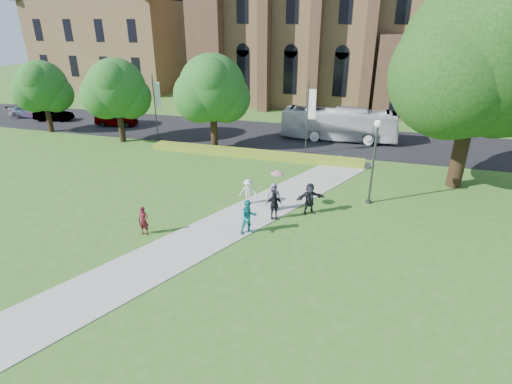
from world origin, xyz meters
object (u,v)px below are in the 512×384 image
(tour_coach, at_px, (339,124))
(streetlamp, at_px, (374,152))
(large_tree, at_px, (480,58))
(pedestrian_0, at_px, (144,221))
(car_2, at_px, (31,111))
(car_0, at_px, (116,118))
(car_1, at_px, (53,115))

(tour_coach, bearing_deg, streetlamp, -167.96)
(large_tree, bearing_deg, pedestrian_0, -144.53)
(streetlamp, bearing_deg, tour_coach, 103.51)
(large_tree, relative_size, car_2, 2.76)
(streetlamp, relative_size, car_2, 1.09)
(tour_coach, relative_size, car_2, 2.23)
(large_tree, height_order, car_0, large_tree)
(streetlamp, distance_m, car_2, 40.76)
(tour_coach, distance_m, pedestrian_0, 22.63)
(car_1, height_order, car_2, car_2)
(streetlamp, xyz_separation_m, tour_coach, (-3.29, 13.68, -1.79))
(car_0, bearing_deg, tour_coach, -97.69)
(streetlamp, relative_size, tour_coach, 0.49)
(streetlamp, relative_size, car_0, 1.18)
(tour_coach, distance_m, car_0, 23.30)
(large_tree, relative_size, pedestrian_0, 8.53)
(car_1, bearing_deg, car_2, 66.65)
(streetlamp, distance_m, car_1, 36.90)
(car_1, bearing_deg, streetlamp, -122.46)
(large_tree, bearing_deg, car_2, 168.81)
(car_0, distance_m, car_2, 11.95)
(streetlamp, distance_m, tour_coach, 14.19)
(car_2, height_order, pedestrian_0, pedestrian_0)
(streetlamp, distance_m, pedestrian_0, 13.77)
(car_0, height_order, pedestrian_0, pedestrian_0)
(car_1, xyz_separation_m, pedestrian_0, (23.33, -19.94, 0.12))
(tour_coach, distance_m, car_1, 31.38)
(car_0, distance_m, car_1, 8.08)
(large_tree, height_order, car_2, large_tree)
(pedestrian_0, bearing_deg, streetlamp, 27.22)
(large_tree, xyz_separation_m, pedestrian_0, (-16.80, -11.97, -7.55))
(streetlamp, bearing_deg, car_2, 161.06)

